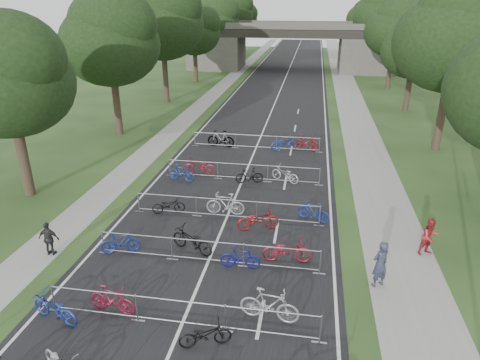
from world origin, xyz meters
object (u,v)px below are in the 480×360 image
Objects in this scene: pedestrian_b at (430,237)px; pedestrian_c at (49,239)px; overpass_bridge at (290,46)px; pedestrian_a at (380,264)px.

pedestrian_c is (-16.00, -2.74, -0.07)m from pedestrian_b.
overpass_bridge is 20.00× the size of pedestrian_c.
overpass_bridge is 16.12× the size of pedestrian_a.
pedestrian_a is at bearing -82.87° from overpass_bridge.
pedestrian_b reaches higher than pedestrian_c.
pedestrian_b is (2.40, 2.64, -0.11)m from pedestrian_a.
pedestrian_a is 1.14× the size of pedestrian_b.
pedestrian_c is at bearing 163.68° from pedestrian_b.
overpass_bridge is 54.87m from pedestrian_a.
overpass_bridge reaches higher than pedestrian_c.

